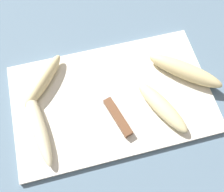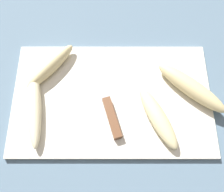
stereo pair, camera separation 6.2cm
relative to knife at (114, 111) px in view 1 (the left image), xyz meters
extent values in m
plane|color=slate|center=(0.01, 0.04, -0.02)|extent=(4.00, 4.00, 0.00)
cube|color=silver|center=(0.01, 0.04, -0.01)|extent=(0.49, 0.30, 0.01)
cube|color=brown|center=(0.01, -0.02, 0.00)|extent=(0.05, 0.11, 0.02)
cube|color=#B7BABF|center=(-0.03, 0.09, -0.01)|extent=(0.05, 0.12, 0.00)
ellipsoid|color=beige|center=(-0.18, 0.01, 0.01)|extent=(0.06, 0.21, 0.03)
ellipsoid|color=beige|center=(0.20, 0.06, 0.01)|extent=(0.18, 0.16, 0.04)
ellipsoid|color=beige|center=(-0.15, 0.12, 0.01)|extent=(0.13, 0.14, 0.04)
ellipsoid|color=beige|center=(0.11, -0.02, 0.01)|extent=(0.11, 0.17, 0.03)
camera|label=1|loc=(-0.06, -0.21, 0.59)|focal=42.00mm
camera|label=2|loc=(0.00, -0.22, 0.59)|focal=42.00mm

